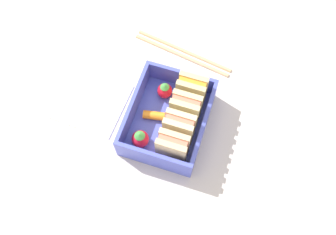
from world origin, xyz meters
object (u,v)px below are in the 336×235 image
object	(u,v)px
sandwich_center_left	(185,108)
strawberry_far_left	(165,90)
chopstick_pair	(183,52)
sandwich_center	(179,127)
carrot_stick_far_left	(154,115)
folded_napkin	(92,101)
sandwich_center_right	(173,147)
sandwich_left	(192,90)
strawberry_left	(140,139)

from	to	relation	value
sandwich_center_left	strawberry_far_left	distance (cm)	5.47
chopstick_pair	strawberry_far_left	bearing A→B (deg)	-1.77
strawberry_far_left	chopstick_pair	size ratio (longest dim) A/B	0.17
strawberry_far_left	sandwich_center_left	bearing A→B (deg)	56.54
strawberry_far_left	chopstick_pair	distance (cm)	9.72
strawberry_far_left	sandwich_center	bearing A→B (deg)	35.01
strawberry_far_left	carrot_stick_far_left	xyz separation A→B (cm)	(4.53, -0.36, -0.69)
sandwich_center_left	folded_napkin	xyz separation A→B (cm)	(1.55, -15.81, -4.05)
sandwich_center_left	sandwich_center_right	distance (cm)	6.66
sandwich_center_right	folded_napkin	xyz separation A→B (cm)	(-5.10, -15.81, -4.05)
sandwich_left	carrot_stick_far_left	bearing A→B (deg)	-43.30
strawberry_far_left	strawberry_left	size ratio (longest dim) A/B	0.93
sandwich_center_right	sandwich_center	bearing A→B (deg)	180.00
carrot_stick_far_left	sandwich_center_right	bearing A→B (deg)	43.22
strawberry_far_left	carrot_stick_far_left	bearing A→B (deg)	-4.49
strawberry_left	folded_napkin	world-z (taller)	strawberry_left
sandwich_center	carrot_stick_far_left	xyz separation A→B (cm)	(-1.67, -4.70, -2.36)
strawberry_left	folded_napkin	size ratio (longest dim) A/B	0.31
sandwich_left	folded_napkin	distance (cm)	17.04
sandwich_center_right	carrot_stick_far_left	xyz separation A→B (cm)	(-5.00, -4.70, -2.36)
sandwich_left	chopstick_pair	bearing A→B (deg)	-155.77
sandwich_center_left	chopstick_pair	bearing A→B (deg)	-161.81
folded_napkin	strawberry_left	bearing A→B (deg)	65.23
sandwich_center	strawberry_far_left	distance (cm)	7.75
sandwich_center	strawberry_left	distance (cm)	6.33
sandwich_center	strawberry_left	xyz separation A→B (cm)	(3.07, -5.32, -1.55)
sandwich_center_right	strawberry_far_left	xyz separation A→B (cm)	(-9.53, -4.34, -1.67)
sandwich_center_left	chopstick_pair	world-z (taller)	sandwich_center_left
sandwich_left	sandwich_center	world-z (taller)	same
carrot_stick_far_left	folded_napkin	world-z (taller)	carrot_stick_far_left
strawberry_left	sandwich_center_left	bearing A→B (deg)	140.25
sandwich_center_right	carrot_stick_far_left	distance (cm)	7.25
sandwich_center_right	strawberry_far_left	world-z (taller)	sandwich_center_right
sandwich_center_right	carrot_stick_far_left	size ratio (longest dim) A/B	1.73
carrot_stick_far_left	strawberry_far_left	bearing A→B (deg)	175.51
strawberry_far_left	strawberry_left	distance (cm)	9.32
sandwich_center_left	sandwich_center	distance (cm)	3.33
strawberry_left	chopstick_pair	xyz separation A→B (cm)	(-18.72, 1.27, -2.35)
sandwich_left	chopstick_pair	world-z (taller)	sandwich_left
chopstick_pair	sandwich_center	bearing A→B (deg)	14.50
sandwich_left	sandwich_center	bearing A→B (deg)	0.00
strawberry_far_left	chopstick_pair	xyz separation A→B (cm)	(-9.46, 0.29, -2.22)
sandwich_left	sandwich_center_right	xyz separation A→B (cm)	(9.98, 0.00, 0.00)
sandwich_center	sandwich_left	bearing A→B (deg)	180.00
sandwich_center_right	sandwich_left	bearing A→B (deg)	180.00
sandwich_center	sandwich_center_right	bearing A→B (deg)	0.00
sandwich_center_left	folded_napkin	distance (cm)	16.40
strawberry_far_left	folded_napkin	xyz separation A→B (cm)	(4.42, -11.47, -2.37)
sandwich_left	sandwich_center_right	world-z (taller)	same
strawberry_left	chopstick_pair	distance (cm)	18.91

